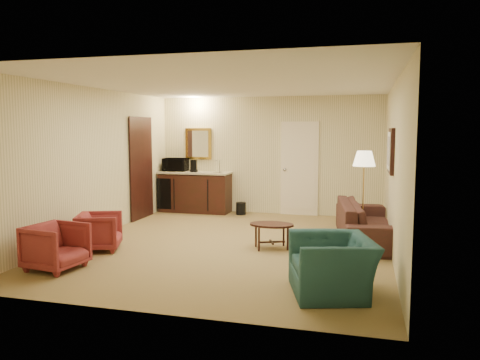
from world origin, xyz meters
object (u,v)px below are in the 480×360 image
object	(u,v)px
coffee_table	(272,236)
microwave	(175,163)
wetbar_cabinet	(195,192)
sofa	(368,215)
rose_chair_near	(99,230)
rose_chair_far	(56,244)
coffee_maker	(194,166)
floor_lamp	(363,192)
waste_bin	(241,208)
teal_armchair	(332,256)

from	to	relation	value
coffee_table	microwave	distance (m)	4.14
wetbar_cabinet	sofa	bearing A→B (deg)	-26.93
rose_chair_near	coffee_table	size ratio (longest dim) A/B	0.92
wetbar_cabinet	rose_chair_far	distance (m)	4.67
rose_chair_far	microwave	world-z (taller)	microwave
wetbar_cabinet	coffee_maker	xyz separation A→B (m)	(-0.00, -0.07, 0.60)
sofa	microwave	distance (m)	4.79
wetbar_cabinet	floor_lamp	bearing A→B (deg)	-19.55
rose_chair_near	waste_bin	distance (m)	3.78
teal_armchair	coffee_maker	world-z (taller)	coffee_maker
teal_armchair	rose_chair_far	size ratio (longest dim) A/B	1.47
microwave	rose_chair_far	bearing A→B (deg)	-89.55
wetbar_cabinet	microwave	xyz separation A→B (m)	(-0.50, 0.06, 0.64)
rose_chair_near	coffee_table	xyz separation A→B (m)	(2.59, 0.78, -0.12)
teal_armchair	floor_lamp	distance (m)	3.35
sofa	rose_chair_far	world-z (taller)	sofa
teal_armchair	coffee_table	world-z (taller)	teal_armchair
coffee_table	waste_bin	world-z (taller)	coffee_table
rose_chair_near	sofa	bearing A→B (deg)	-88.59
teal_armchair	coffee_maker	xyz separation A→B (m)	(-3.40, 4.57, 0.62)
rose_chair_near	coffee_maker	size ratio (longest dim) A/B	2.32
sofa	floor_lamp	size ratio (longest dim) A/B	1.51
rose_chair_near	microwave	bearing A→B (deg)	-17.06
wetbar_cabinet	rose_chair_near	world-z (taller)	wetbar_cabinet
teal_armchair	coffee_table	bearing A→B (deg)	-166.19
wetbar_cabinet	coffee_table	world-z (taller)	wetbar_cabinet
rose_chair_far	coffee_maker	bearing A→B (deg)	4.44
sofa	coffee_maker	distance (m)	4.28
coffee_maker	wetbar_cabinet	bearing A→B (deg)	88.72
coffee_table	waste_bin	xyz separation A→B (m)	(-1.23, 2.75, -0.07)
rose_chair_far	coffee_table	size ratio (longest dim) A/B	0.98
sofa	floor_lamp	bearing A→B (deg)	0.53
floor_lamp	coffee_maker	world-z (taller)	floor_lamp
wetbar_cabinet	microwave	size ratio (longest dim) A/B	3.03
sofa	coffee_table	distance (m)	1.73
floor_lamp	microwave	distance (m)	4.45
microwave	waste_bin	bearing A→B (deg)	-7.36
wetbar_cabinet	coffee_table	size ratio (longest dim) A/B	2.34
microwave	coffee_maker	distance (m)	0.52
teal_armchair	coffee_maker	distance (m)	5.73
coffee_maker	rose_chair_far	bearing A→B (deg)	-91.07
sofa	rose_chair_near	xyz separation A→B (m)	(-4.05, -1.67, -0.12)
rose_chair_near	wetbar_cabinet	bearing A→B (deg)	-24.94
rose_chair_near	floor_lamp	distance (m)	4.59
rose_chair_near	floor_lamp	bearing A→B (deg)	-81.11
wetbar_cabinet	rose_chair_near	xyz separation A→B (m)	(-0.25, -3.60, -0.14)
rose_chair_far	teal_armchair	bearing A→B (deg)	-82.19
rose_chair_far	coffee_maker	size ratio (longest dim) A/B	2.46
floor_lamp	coffee_maker	bearing A→B (deg)	161.41
rose_chair_near	waste_bin	xyz separation A→B (m)	(1.35, 3.53, -0.19)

